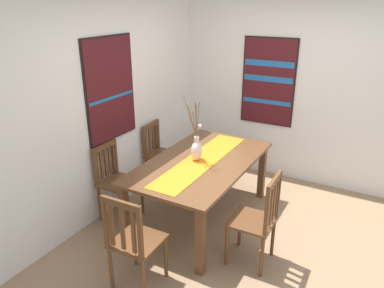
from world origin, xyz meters
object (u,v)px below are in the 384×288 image
Objects in this scene: centerpiece_vase at (197,149)px; chair_3 at (133,241)px; chair_0 at (258,219)px; chair_1 at (160,153)px; painting_on_back_wall at (110,89)px; painting_on_side_wall at (268,82)px; chair_2 at (116,179)px; dining_table at (201,168)px.

centerpiece_vase is 1.34m from chair_3.
centerpiece_vase reaches higher than chair_3.
chair_0 reaches higher than chair_1.
painting_on_back_wall is (-0.72, 0.17, 1.03)m from chair_1.
painting_on_side_wall is at bearing -3.84° from chair_3.
painting_on_back_wall reaches higher than chair_3.
chair_2 is (-0.00, 1.77, -0.01)m from chair_0.
painting_on_side_wall is (2.04, 0.65, 0.89)m from chair_0.
dining_table is 1.93× the size of chair_0.
centerpiece_vase reaches higher than chair_0.
chair_1 is 0.76× the size of painting_on_back_wall.
centerpiece_vase is 0.81× the size of chair_1.
painting_on_side_wall reaches higher than dining_table.
painting_on_back_wall is (1.08, 1.10, 1.01)m from chair_3.
chair_3 is (-1.80, -0.92, 0.01)m from chair_1.
painting_on_side_wall reaches higher than chair_2.
chair_1 is (0.52, 0.86, -0.42)m from centerpiece_vase.
chair_3 is (-1.28, -0.07, -0.41)m from centerpiece_vase.
dining_table is at bearing -118.56° from chair_1.
painting_on_back_wall is at bearing 45.44° from chair_3.
chair_3 reaches higher than chair_2.
chair_3 is 0.81× the size of painting_on_back_wall.
dining_table is 1.93× the size of chair_3.
chair_0 is 0.79× the size of painting_on_side_wall.
chair_1 is 1.26m from painting_on_back_wall.
dining_table is 2.07× the size of chair_1.
chair_1 is 1.82m from painting_on_side_wall.
chair_2 is at bearing 90.14° from chair_0.
painting_on_back_wall is at bearing 101.57° from dining_table.
chair_1 is (0.49, 0.91, -0.18)m from dining_table.
painting_on_back_wall is at bearing 37.48° from chair_2.
dining_table is 2.57× the size of centerpiece_vase.
centerpiece_vase is at bearing -79.09° from painting_on_back_wall.
chair_3 reaches higher than dining_table.
dining_table is 2.05× the size of chair_2.
painting_on_back_wall reaches higher than chair_0.
dining_table is at bearing 62.83° from chair_0.
centerpiece_vase is 0.60× the size of painting_on_side_wall.
centerpiece_vase is at bearing -121.09° from chair_1.
dining_table is at bearing -65.76° from centerpiece_vase.
painting_on_side_wall reaches higher than chair_1.
painting_on_side_wall is (2.05, -1.12, 0.90)m from chair_2.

